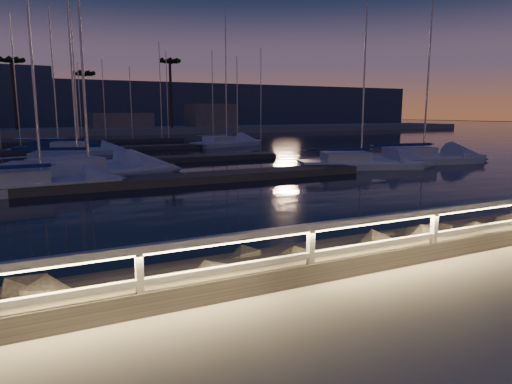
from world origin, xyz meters
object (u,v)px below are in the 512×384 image
sailboat_g (74,164)px  sailboat_h (420,157)px  sailboat_c (85,172)px  sailboat_k (56,148)px  sailboat_b (37,184)px  sailboat_d (358,162)px  sailboat_l (225,142)px  sailboat_j (77,150)px  guard_rail (395,228)px

sailboat_g → sailboat_h: sailboat_h is taller
sailboat_h → sailboat_g: bearing=173.9°
sailboat_c → sailboat_k: (-0.36, 20.25, -0.05)m
sailboat_b → sailboat_d: size_ratio=0.85×
sailboat_l → sailboat_k: bearing=158.7°
sailboat_g → sailboat_j: 12.12m
sailboat_c → sailboat_k: 20.25m
sailboat_g → sailboat_k: size_ratio=1.11×
sailboat_c → sailboat_l: sailboat_c is taller
guard_rail → sailboat_j: (-2.70, 35.55, -0.96)m
sailboat_j → sailboat_l: (15.10, 3.21, 0.00)m
guard_rail → sailboat_b: 17.25m
sailboat_c → sailboat_j: (1.11, 16.74, -0.05)m
sailboat_b → sailboat_k: size_ratio=0.89×
sailboat_d → sailboat_b: bearing=-159.2°
sailboat_h → sailboat_j: sailboat_h is taller
sailboat_g → sailboat_b: bearing=-86.5°
sailboat_b → sailboat_l: (18.50, 22.66, 0.01)m
sailboat_h → sailboat_k: size_ratio=1.16×
sailboat_k → sailboat_g: bearing=-73.1°
sailboat_d → sailboat_j: sailboat_d is taller
sailboat_c → sailboat_g: sailboat_c is taller
guard_rail → sailboat_k: bearing=96.1°
sailboat_d → sailboat_k: sailboat_d is taller
sailboat_g → sailboat_k: sailboat_g is taller
sailboat_g → sailboat_h: (22.45, -6.19, -0.01)m
guard_rail → sailboat_h: 25.36m
sailboat_d → sailboat_j: 24.15m
sailboat_d → sailboat_g: (-16.60, 6.57, 0.04)m
sailboat_b → sailboat_c: size_ratio=0.74×
sailboat_b → sailboat_k: 23.04m
sailboat_c → sailboat_b: bearing=-148.3°
sailboat_c → sailboat_k: bearing=73.0°
guard_rail → sailboat_h: size_ratio=2.93×
guard_rail → sailboat_b: bearing=110.8°
sailboat_g → sailboat_k: (-0.25, 15.57, -0.03)m
sailboat_j → sailboat_l: 15.44m
sailboat_b → sailboat_c: sailboat_c is taller
sailboat_d → sailboat_j: bearing=147.8°
sailboat_c → sailboat_l: bearing=32.8°
sailboat_g → sailboat_h: size_ratio=0.96×
sailboat_c → sailboat_d: sailboat_c is taller
guard_rail → sailboat_k: 39.29m
sailboat_g → sailboat_j: sailboat_g is taller
sailboat_h → sailboat_l: sailboat_h is taller
sailboat_h → sailboat_l: (-6.13, 21.46, -0.02)m
sailboat_j → sailboat_l: sailboat_l is taller
sailboat_c → sailboat_h: 22.39m
guard_rail → sailboat_l: 40.70m
sailboat_c → sailboat_l: size_ratio=1.10×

